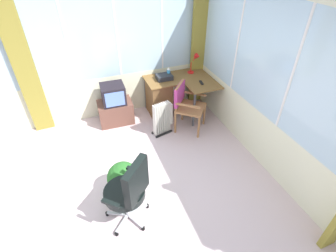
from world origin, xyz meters
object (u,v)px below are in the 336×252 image
desk (162,96)px  office_chair (129,189)px  tv_on_stand (115,106)px  tv_remote (201,83)px  space_heater (163,118)px  spray_bottle (169,72)px  paper_tray (164,77)px  wooden_armchair (185,101)px  potted_plant (124,178)px  desk_lamp (196,60)px

desk → office_chair: bearing=-118.3°
tv_on_stand → desk: bearing=-1.2°
tv_remote → office_chair: 2.62m
space_heater → desk: bearing=72.0°
desk → space_heater: bearing=-108.0°
spray_bottle → tv_on_stand: 1.22m
tv_remote → paper_tray: paper_tray is taller
office_chair → paper_tray: bearing=60.8°
desk → wooden_armchair: size_ratio=1.40×
spray_bottle → paper_tray: (-0.11, -0.04, -0.06)m
potted_plant → desk_lamp: bearing=43.4°
tv_on_stand → space_heater: bearing=-41.6°
spray_bottle → wooden_armchair: size_ratio=0.24×
paper_tray → wooden_armchair: wooden_armchair is taller
paper_tray → potted_plant: paper_tray is taller
desk → office_chair: (-1.19, -2.22, 0.18)m
desk_lamp → space_heater: desk_lamp is taller
tv_on_stand → potted_plant: bearing=-97.5°
desk_lamp → spray_bottle: (-0.57, 0.01, -0.17)m
paper_tray → space_heater: paper_tray is taller
desk → wooden_armchair: (0.22, -0.61, 0.17)m
desk → spray_bottle: spray_bottle is taller
spray_bottle → potted_plant: (-1.35, -1.83, -0.55)m
spray_bottle → space_heater: size_ratio=0.34×
wooden_armchair → space_heater: 0.50m
tv_remote → tv_on_stand: 1.70m
tv_remote → wooden_armchair: (-0.44, -0.24, -0.17)m
tv_remote → office_chair: (-1.85, -1.84, -0.16)m
desk_lamp → wooden_armchair: desk_lamp is taller
space_heater → wooden_armchair: bearing=3.1°
space_heater → paper_tray: bearing=67.9°
wooden_armchair → spray_bottle: bearing=93.8°
tv_remote → tv_on_stand: (-1.60, 0.40, -0.40)m
wooden_armchair → tv_on_stand: size_ratio=1.13×
spray_bottle → wooden_armchair: 0.74m
space_heater → potted_plant: (-0.97, -1.12, -0.03)m
desk → wooden_armchair: 0.67m
desk → spray_bottle: 0.48m
desk → paper_tray: paper_tray is taller
desk_lamp → office_chair: bearing=-130.3°
desk → tv_remote: tv_remote is taller
space_heater → potted_plant: bearing=-131.0°
potted_plant → tv_on_stand: bearing=82.5°
desk → wooden_armchair: bearing=-70.6°
desk_lamp → office_chair: (-1.93, -2.28, -0.43)m
paper_tray → space_heater: 0.86m
wooden_armchair → office_chair: (-1.41, -1.60, 0.01)m
tv_on_stand → space_heater: (0.74, -0.66, -0.03)m
tv_remote → space_heater: 1.00m
desk → office_chair: size_ratio=1.24×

